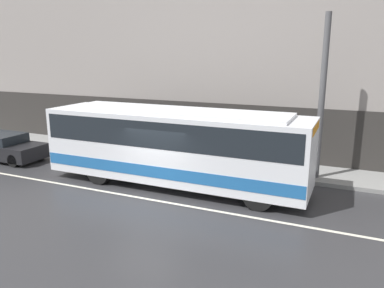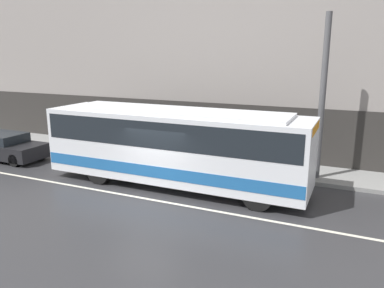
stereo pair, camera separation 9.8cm
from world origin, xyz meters
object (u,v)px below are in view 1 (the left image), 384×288
object	(u,v)px
transit_bus	(174,143)
pedestrian_waiting	(218,148)
sedan_dark_behind	(4,147)
utility_pole_near	(322,98)

from	to	relation	value
transit_bus	pedestrian_waiting	distance (m)	3.41
transit_bus	pedestrian_waiting	size ratio (longest dim) A/B	6.85
sedan_dark_behind	pedestrian_waiting	distance (m)	10.82
transit_bus	utility_pole_near	size ratio (longest dim) A/B	1.61
sedan_dark_behind	utility_pole_near	bearing A→B (deg)	10.92
utility_pole_near	pedestrian_waiting	xyz separation A→B (m)	(-4.51, 0.36, -2.59)
transit_bus	pedestrian_waiting	world-z (taller)	transit_bus
sedan_dark_behind	pedestrian_waiting	xyz separation A→B (m)	(10.32, 3.22, 0.26)
pedestrian_waiting	sedan_dark_behind	bearing A→B (deg)	-162.65
utility_pole_near	sedan_dark_behind	bearing A→B (deg)	-169.08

